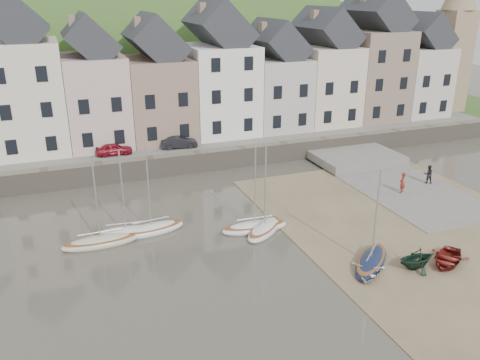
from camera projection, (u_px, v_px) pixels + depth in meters
name	position (u px, v px, depth m)	size (l,w,h in m)	color
ground	(274.00, 257.00, 30.53)	(160.00, 160.00, 0.00)	#4A453A
quay_land	(162.00, 125.00, 58.21)	(90.00, 30.00, 1.50)	#3A5E25
quay_street	(187.00, 144.00, 47.88)	(70.00, 7.00, 0.10)	slate
seawall	(198.00, 161.00, 45.06)	(70.00, 1.20, 1.80)	slate
beach	(418.00, 228.00, 34.17)	(18.00, 26.00, 0.06)	brown
slipway	(394.00, 182.00, 42.48)	(8.00, 18.00, 0.12)	slate
hillside	(107.00, 193.00, 87.69)	(134.40, 84.00, 84.00)	#3A5E25
townhouse_terrace	(193.00, 78.00, 49.47)	(61.05, 8.00, 13.93)	white
church_spire	(455.00, 31.00, 59.02)	(4.00, 4.00, 18.00)	#997F60
sailboat_0	(126.00, 232.00, 33.11)	(4.86, 2.01, 6.32)	white
sailboat_1	(151.00, 229.00, 33.57)	(4.79, 2.09, 6.32)	white
sailboat_2	(101.00, 241.00, 31.90)	(5.07, 1.62, 6.32)	beige
sailboat_3	(264.00, 229.00, 33.60)	(4.10, 3.85, 6.32)	white
sailboat_4	(255.00, 227.00, 33.89)	(4.78, 1.73, 6.32)	white
sailboat_5	(371.00, 261.00, 29.57)	(4.55, 4.29, 6.32)	#131E3C
rowboat_white	(368.00, 271.00, 28.37)	(2.00, 2.80, 0.58)	white
rowboat_green	(417.00, 258.00, 29.04)	(2.10, 2.44, 1.28)	black
rowboat_red	(447.00, 259.00, 29.59)	(2.25, 3.15, 0.65)	maroon
person_red	(402.00, 182.00, 39.83)	(0.63, 0.42, 1.73)	maroon
person_dark	(428.00, 174.00, 41.84)	(0.79, 0.61, 1.62)	black
car_left	(114.00, 149.00, 44.45)	(1.29, 3.21, 1.10)	maroon
car_right	(179.00, 142.00, 46.46)	(1.18, 3.39, 1.12)	black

